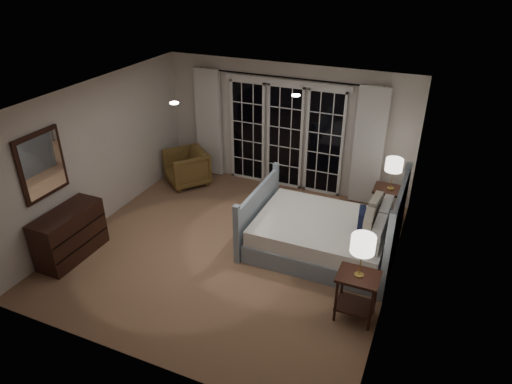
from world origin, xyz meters
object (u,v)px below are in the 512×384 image
at_px(lamp_left, 363,245).
at_px(armchair, 187,168).
at_px(bed, 325,234).
at_px(nightstand_right, 388,201).
at_px(nightstand_left, 357,290).
at_px(dresser, 70,234).
at_px(lamp_right, 394,165).

bearing_deg(lamp_left, armchair, 148.18).
xyz_separation_m(bed, nightstand_right, (0.78, 1.23, 0.14)).
xyz_separation_m(nightstand_left, armchair, (-4.05, 2.52, -0.10)).
height_order(bed, lamp_left, bed).
height_order(nightstand_left, lamp_left, lamp_left).
bearing_deg(nightstand_right, dresser, -146.54).
bearing_deg(dresser, nightstand_left, 5.18).
height_order(nightstand_right, dresser, dresser).
relative_size(bed, armchair, 2.84).
height_order(bed, dresser, bed).
distance_m(lamp_left, armchair, 4.84).
xyz_separation_m(nightstand_right, lamp_right, (0.00, 0.00, 0.68)).
bearing_deg(armchair, nightstand_left, 7.42).
bearing_deg(lamp_left, nightstand_left, 0.00).
distance_m(nightstand_right, armchair, 4.06).
relative_size(nightstand_left, lamp_right, 1.24).
bearing_deg(armchair, dresser, -57.90).
relative_size(nightstand_left, dresser, 0.61).
distance_m(bed, lamp_right, 1.67).
xyz_separation_m(lamp_left, dresser, (-4.42, -0.40, -0.76)).
height_order(lamp_left, dresser, lamp_left).
relative_size(lamp_right, armchair, 0.70).
distance_m(nightstand_left, nightstand_right, 2.52).
relative_size(nightstand_right, lamp_right, 1.27).
xyz_separation_m(bed, dresser, (-3.64, -1.69, 0.07)).
distance_m(bed, lamp_left, 1.72).
relative_size(nightstand_right, dresser, 0.62).
height_order(nightstand_right, lamp_left, lamp_left).
height_order(bed, nightstand_left, bed).
bearing_deg(bed, nightstand_left, -59.01).
xyz_separation_m(bed, lamp_right, (0.78, 1.23, 0.82)).
bearing_deg(armchair, nightstand_right, 39.34).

